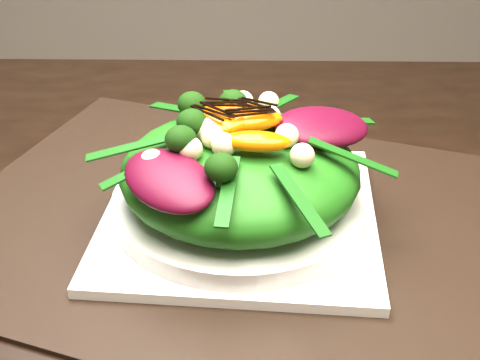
{
  "coord_description": "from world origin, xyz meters",
  "views": [
    {
      "loc": [
        -0.08,
        -0.49,
        1.1
      ],
      "look_at": [
        -0.08,
        0.01,
        0.8
      ],
      "focal_mm": 48.0,
      "sensor_mm": 36.0,
      "label": 1
    }
  ],
  "objects_px": {
    "salad_bowl": "(240,202)",
    "orange_segment": "(235,113)",
    "lettuce_mound": "(240,170)",
    "plate_base": "(240,214)",
    "placemat": "(240,220)",
    "dining_table": "(329,249)"
  },
  "relations": [
    {
      "from": "orange_segment",
      "to": "placemat",
      "type": "bearing_deg",
      "value": -79.48
    },
    {
      "from": "orange_segment",
      "to": "lettuce_mound",
      "type": "bearing_deg",
      "value": -79.48
    },
    {
      "from": "plate_base",
      "to": "dining_table",
      "type": "bearing_deg",
      "value": -9.46
    },
    {
      "from": "dining_table",
      "to": "placemat",
      "type": "bearing_deg",
      "value": 170.54
    },
    {
      "from": "dining_table",
      "to": "lettuce_mound",
      "type": "height_order",
      "value": "dining_table"
    },
    {
      "from": "salad_bowl",
      "to": "orange_segment",
      "type": "distance_m",
      "value": 0.08
    },
    {
      "from": "lettuce_mound",
      "to": "orange_segment",
      "type": "relative_size",
      "value": 3.75
    },
    {
      "from": "dining_table",
      "to": "salad_bowl",
      "type": "height_order",
      "value": "dining_table"
    },
    {
      "from": "plate_base",
      "to": "salad_bowl",
      "type": "xyz_separation_m",
      "value": [
        0.0,
        0.0,
        0.01
      ]
    },
    {
      "from": "placemat",
      "to": "plate_base",
      "type": "bearing_deg",
      "value": 0.0
    },
    {
      "from": "placemat",
      "to": "salad_bowl",
      "type": "xyz_separation_m",
      "value": [
        0.0,
        0.0,
        0.02
      ]
    },
    {
      "from": "salad_bowl",
      "to": "lettuce_mound",
      "type": "bearing_deg",
      "value": 90.0
    },
    {
      "from": "lettuce_mound",
      "to": "placemat",
      "type": "bearing_deg",
      "value": -90.0
    },
    {
      "from": "plate_base",
      "to": "orange_segment",
      "type": "bearing_deg",
      "value": 100.52
    },
    {
      "from": "placemat",
      "to": "orange_segment",
      "type": "height_order",
      "value": "orange_segment"
    },
    {
      "from": "orange_segment",
      "to": "plate_base",
      "type": "bearing_deg",
      "value": -79.48
    },
    {
      "from": "placemat",
      "to": "lettuce_mound",
      "type": "relative_size",
      "value": 2.49
    },
    {
      "from": "plate_base",
      "to": "salad_bowl",
      "type": "bearing_deg",
      "value": 0.0
    },
    {
      "from": "lettuce_mound",
      "to": "dining_table",
      "type": "bearing_deg",
      "value": -9.46
    },
    {
      "from": "dining_table",
      "to": "orange_segment",
      "type": "relative_size",
      "value": 27.49
    },
    {
      "from": "plate_base",
      "to": "orange_segment",
      "type": "distance_m",
      "value": 0.1
    },
    {
      "from": "salad_bowl",
      "to": "lettuce_mound",
      "type": "height_order",
      "value": "lettuce_mound"
    }
  ]
}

